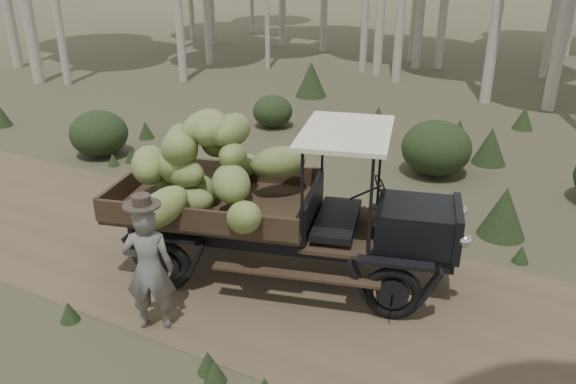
# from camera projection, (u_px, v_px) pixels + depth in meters

# --- Properties ---
(ground) EXTENTS (120.00, 120.00, 0.00)m
(ground) POSITION_uv_depth(u_px,v_px,m) (194.00, 256.00, 9.21)
(ground) COLOR #473D2B
(ground) RESTS_ON ground
(dirt_track) EXTENTS (70.00, 4.00, 0.01)m
(dirt_track) POSITION_uv_depth(u_px,v_px,m) (194.00, 256.00, 9.21)
(dirt_track) COLOR brown
(dirt_track) RESTS_ON ground
(banana_truck) EXTENTS (5.40, 3.27, 2.60)m
(banana_truck) POSITION_uv_depth(u_px,v_px,m) (240.00, 181.00, 8.25)
(banana_truck) COLOR black
(banana_truck) RESTS_ON ground
(farmer) EXTENTS (0.76, 0.68, 1.91)m
(farmer) POSITION_uv_depth(u_px,v_px,m) (149.00, 267.00, 7.15)
(farmer) COLOR #615D59
(farmer) RESTS_ON ground
(undergrowth) EXTENTS (21.89, 21.26, 1.33)m
(undergrowth) POSITION_uv_depth(u_px,v_px,m) (181.00, 246.00, 8.46)
(undergrowth) COLOR #233319
(undergrowth) RESTS_ON ground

